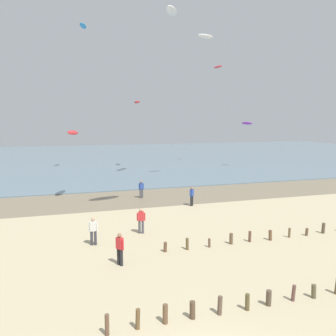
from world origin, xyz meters
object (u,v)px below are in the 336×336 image
object	(u,v)px
person_nearest_camera	(120,248)
kite_aloft_7	(218,67)
person_left_flank	(93,230)
kite_aloft_4	(171,11)
person_mid_beach	(141,220)
person_by_waterline	(141,189)
kite_aloft_5	(137,102)
kite_aloft_2	(83,26)
kite_aloft_3	(247,123)
kite_aloft_0	(73,133)
person_right_flank	(192,196)
kite_aloft_1	(205,36)

from	to	relation	value
person_nearest_camera	kite_aloft_7	size ratio (longest dim) A/B	0.82
person_left_flank	kite_aloft_4	size ratio (longest dim) A/B	0.50
person_mid_beach	person_by_waterline	world-z (taller)	same
kite_aloft_5	kite_aloft_2	bearing A→B (deg)	-64.36
person_left_flank	kite_aloft_3	xyz separation A→B (m)	(25.72, 27.31, 6.16)
kite_aloft_0	kite_aloft_2	world-z (taller)	kite_aloft_2
kite_aloft_4	kite_aloft_5	world-z (taller)	kite_aloft_4
person_right_flank	kite_aloft_1	bearing A→B (deg)	62.62
kite_aloft_2	kite_aloft_4	xyz separation A→B (m)	(9.70, -8.23, 0.26)
kite_aloft_0	kite_aloft_3	bearing A→B (deg)	-42.42
person_by_waterline	kite_aloft_0	bearing A→B (deg)	171.16
kite_aloft_2	person_left_flank	bearing A→B (deg)	8.36
person_right_flank	kite_aloft_1	world-z (taller)	kite_aloft_1
kite_aloft_3	kite_aloft_7	distance (m)	11.24
kite_aloft_1	kite_aloft_5	bearing A→B (deg)	-83.90
kite_aloft_7	kite_aloft_3	bearing A→B (deg)	10.73
person_left_flank	kite_aloft_1	size ratio (longest dim) A/B	0.77
kite_aloft_1	kite_aloft_2	distance (m)	16.83
person_right_flank	kite_aloft_3	bearing A→B (deg)	50.27
kite_aloft_4	kite_aloft_7	distance (m)	18.55
person_by_waterline	person_right_flank	distance (m)	5.55
kite_aloft_1	person_by_waterline	bearing A→B (deg)	18.84
kite_aloft_0	kite_aloft_5	distance (m)	21.58
person_by_waterline	kite_aloft_4	distance (m)	21.70
kite_aloft_3	kite_aloft_0	bearing A→B (deg)	103.41
person_mid_beach	person_right_flank	world-z (taller)	same
person_right_flank	kite_aloft_4	bearing A→B (deg)	80.98
person_left_flank	kite_aloft_0	bearing A→B (deg)	93.67
person_nearest_camera	kite_aloft_3	bearing A→B (deg)	51.16
kite_aloft_2	kite_aloft_4	size ratio (longest dim) A/B	0.72
kite_aloft_3	kite_aloft_7	world-z (taller)	kite_aloft_7
person_right_flank	kite_aloft_0	bearing A→B (deg)	151.98
kite_aloft_0	kite_aloft_2	distance (m)	20.77
person_right_flank	kite_aloft_0	size ratio (longest dim) A/B	0.75
kite_aloft_0	kite_aloft_7	xyz separation A→B (m)	(24.05, 20.75, 10.07)
kite_aloft_3	kite_aloft_4	distance (m)	21.15
person_nearest_camera	kite_aloft_7	xyz separation A→B (m)	(22.17, 36.35, 15.49)
person_left_flank	kite_aloft_7	xyz separation A→B (m)	(23.26, 33.07, 15.49)
person_right_flank	person_mid_beach	bearing A→B (deg)	-134.52
kite_aloft_5	person_nearest_camera	bearing A→B (deg)	-9.75
kite_aloft_7	kite_aloft_0	bearing A→B (deg)	-61.63
person_right_flank	kite_aloft_3	size ratio (longest dim) A/B	0.79
person_left_flank	kite_aloft_4	bearing A→B (deg)	60.93
kite_aloft_0	kite_aloft_1	xyz separation A→B (m)	(15.41, 5.74, 10.86)
person_mid_beach	person_right_flank	distance (m)	8.24
kite_aloft_3	kite_aloft_7	size ratio (longest dim) A/B	1.04
kite_aloft_3	kite_aloft_4	xyz separation A→B (m)	(-14.77, -7.61, 13.08)
kite_aloft_1	kite_aloft_4	xyz separation A→B (m)	(-3.67, 1.63, 2.96)
kite_aloft_5	kite_aloft_4	bearing A→B (deg)	12.77
person_mid_beach	kite_aloft_5	world-z (taller)	kite_aloft_5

